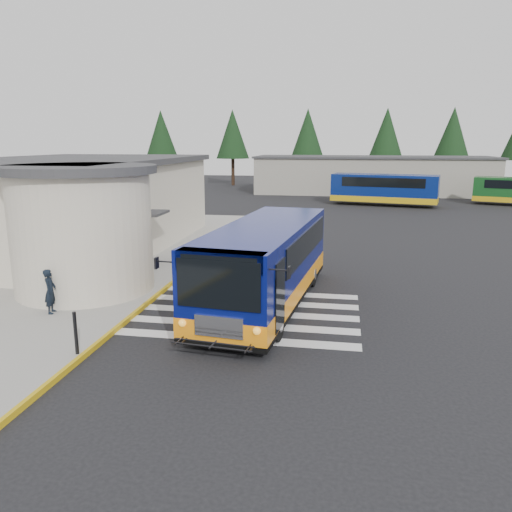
% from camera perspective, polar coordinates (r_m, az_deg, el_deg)
% --- Properties ---
extents(ground, '(140.00, 140.00, 0.00)m').
position_cam_1_polar(ground, '(18.12, 0.50, -5.74)').
color(ground, black).
rests_on(ground, ground).
extents(sidewalk, '(10.00, 34.00, 0.15)m').
position_cam_1_polar(sidewalk, '(24.70, -18.97, -1.19)').
color(sidewalk, gray).
rests_on(sidewalk, ground).
extents(curb_strip, '(0.12, 34.00, 0.16)m').
position_cam_1_polar(curb_strip, '(22.76, -7.96, -1.75)').
color(curb_strip, gold).
rests_on(curb_strip, ground).
extents(station_building, '(12.70, 18.70, 4.80)m').
position_cam_1_polar(station_building, '(27.65, -19.85, 5.45)').
color(station_building, beige).
rests_on(station_building, ground).
extents(crosswalk, '(8.00, 5.35, 0.01)m').
position_cam_1_polar(crosswalk, '(17.46, -1.56, -6.46)').
color(crosswalk, silver).
rests_on(crosswalk, ground).
extents(depot_building, '(26.40, 8.40, 4.20)m').
position_cam_1_polar(depot_building, '(59.14, 13.10, 9.02)').
color(depot_building, gray).
rests_on(depot_building, ground).
extents(tree_line, '(58.40, 4.40, 10.00)m').
position_cam_1_polar(tree_line, '(67.04, 13.20, 13.44)').
color(tree_line, black).
rests_on(tree_line, ground).
extents(transit_bus, '(4.30, 10.69, 2.95)m').
position_cam_1_polar(transit_bus, '(17.89, 1.07, -1.27)').
color(transit_bus, '#081062').
rests_on(transit_bus, ground).
extents(pedestrian_a, '(0.49, 0.63, 1.52)m').
position_cam_1_polar(pedestrian_a, '(18.12, -22.46, -3.74)').
color(pedestrian_a, black).
rests_on(pedestrian_a, sidewalk).
extents(pedestrian_b, '(0.98, 1.01, 1.63)m').
position_cam_1_polar(pedestrian_b, '(20.08, -22.30, -1.99)').
color(pedestrian_b, black).
rests_on(pedestrian_b, sidewalk).
extents(bollard, '(0.10, 0.10, 1.20)m').
position_cam_1_polar(bollard, '(14.49, -19.91, -8.27)').
color(bollard, black).
rests_on(bollard, sidewalk).
extents(far_bus_a, '(9.89, 4.65, 2.46)m').
position_cam_1_polar(far_bus_a, '(48.07, 14.45, 7.52)').
color(far_bus_a, navy).
rests_on(far_bus_a, ground).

